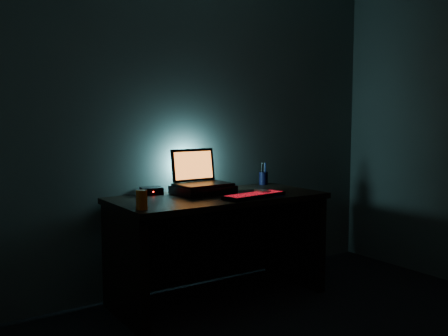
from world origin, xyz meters
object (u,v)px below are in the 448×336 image
object	(u,v)px
keyboard	(254,196)
router	(151,191)
juice_glass	(142,200)
laptop	(199,177)
pen_cup	(263,178)
mouse	(263,192)

from	to	relation	value
keyboard	router	world-z (taller)	router
juice_glass	router	bearing A→B (deg)	59.55
keyboard	juice_glass	world-z (taller)	juice_glass
keyboard	router	size ratio (longest dim) A/B	2.79
juice_glass	router	distance (m)	0.61
keyboard	juice_glass	distance (m)	0.83
laptop	juice_glass	distance (m)	0.73
pen_cup	juice_glass	xyz separation A→B (m)	(-1.30, -0.51, 0.01)
laptop	pen_cup	bearing A→B (deg)	7.26
laptop	mouse	world-z (taller)	laptop
laptop	router	world-z (taller)	laptop
keyboard	juice_glass	size ratio (longest dim) A/B	4.18
mouse	pen_cup	bearing A→B (deg)	55.83
pen_cup	juice_glass	distance (m)	1.40
keyboard	mouse	world-z (taller)	mouse
laptop	keyboard	world-z (taller)	laptop
laptop	juice_glass	world-z (taller)	laptop
juice_glass	laptop	bearing A→B (deg)	31.75
juice_glass	pen_cup	bearing A→B (deg)	21.29
pen_cup	juice_glass	bearing A→B (deg)	-158.71
juice_glass	keyboard	bearing A→B (deg)	-0.20
laptop	juice_glass	bearing A→B (deg)	-151.32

